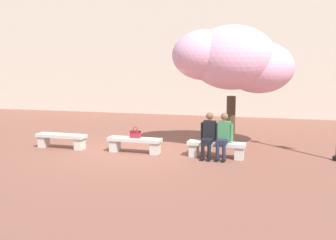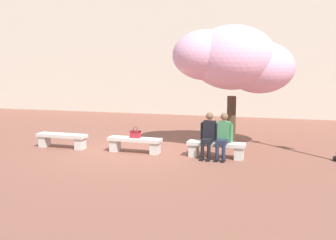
% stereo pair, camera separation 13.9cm
% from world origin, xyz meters
% --- Properties ---
extents(ground_plane, '(100.00, 100.00, 0.00)m').
position_xyz_m(ground_plane, '(0.00, 0.00, 0.00)').
color(ground_plane, brown).
extents(building_facade, '(28.00, 4.00, 10.66)m').
position_xyz_m(building_facade, '(0.00, 10.96, 5.33)').
color(building_facade, beige).
rests_on(building_facade, ground).
extents(stone_bench_west_end, '(1.65, 0.46, 0.45)m').
position_xyz_m(stone_bench_west_end, '(-2.46, 0.00, 0.30)').
color(stone_bench_west_end, beige).
rests_on(stone_bench_west_end, ground).
extents(stone_bench_near_west, '(1.65, 0.46, 0.45)m').
position_xyz_m(stone_bench_near_west, '(0.00, 0.00, 0.30)').
color(stone_bench_near_west, beige).
rests_on(stone_bench_near_west, ground).
extents(stone_bench_center, '(1.65, 0.46, 0.45)m').
position_xyz_m(stone_bench_center, '(2.46, 0.00, 0.30)').
color(stone_bench_center, beige).
rests_on(stone_bench_center, ground).
extents(person_seated_left, '(0.51, 0.70, 1.29)m').
position_xyz_m(person_seated_left, '(2.24, -0.05, 0.70)').
color(person_seated_left, black).
rests_on(person_seated_left, ground).
extents(person_seated_right, '(0.51, 0.71, 1.29)m').
position_xyz_m(person_seated_right, '(2.66, -0.05, 0.70)').
color(person_seated_right, black).
rests_on(person_seated_right, ground).
extents(handbag, '(0.30, 0.15, 0.34)m').
position_xyz_m(handbag, '(0.03, -0.01, 0.58)').
color(handbag, '#A3232D').
rests_on(handbag, stone_bench_near_west).
extents(cherry_tree_main, '(3.77, 2.53, 3.85)m').
position_xyz_m(cherry_tree_main, '(2.69, 1.62, 2.77)').
color(cherry_tree_main, '#473323').
rests_on(cherry_tree_main, ground).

